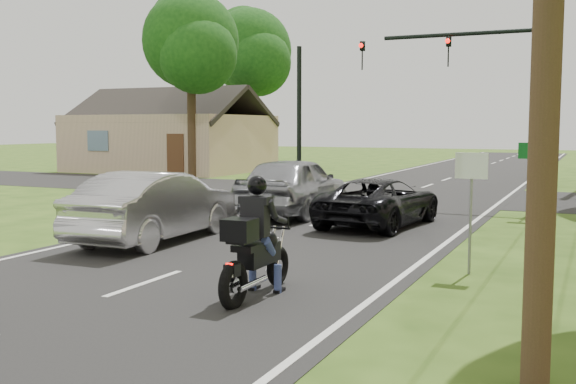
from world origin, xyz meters
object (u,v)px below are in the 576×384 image
at_px(silver_suv, 294,185).
at_px(sign_green, 528,162).
at_px(motorcycle_rider, 255,249).
at_px(sign_white, 471,183).
at_px(silver_sedan, 156,206).
at_px(dark_suv, 380,202).
at_px(traffic_signal, 489,78).

bearing_deg(silver_suv, sign_green, -164.25).
xyz_separation_m(motorcycle_rider, sign_white, (2.65, 2.99, 0.86)).
bearing_deg(silver_sedan, sign_white, 173.59).
distance_m(dark_suv, silver_sedan, 5.83).
xyz_separation_m(traffic_signal, sign_white, (1.36, -11.02, -2.54)).
relative_size(silver_sedan, traffic_signal, 0.74).
bearing_deg(motorcycle_rider, traffic_signal, 84.13).
bearing_deg(sign_white, silver_suv, 135.54).
relative_size(silver_sedan, sign_green, 2.24).
xyz_separation_m(sign_white, sign_green, (0.20, 8.00, 0.00)).
distance_m(motorcycle_rider, sign_green, 11.39).
relative_size(motorcycle_rider, silver_sedan, 0.46).
height_order(silver_suv, sign_green, sign_green).
xyz_separation_m(silver_sedan, sign_green, (7.19, 7.46, 0.80)).
distance_m(silver_suv, traffic_signal, 7.65).
bearing_deg(sign_green, traffic_signal, 117.38).
relative_size(motorcycle_rider, sign_green, 1.02).
distance_m(traffic_signal, sign_green, 4.24).
bearing_deg(dark_suv, motorcycle_rider, 99.11).
bearing_deg(traffic_signal, sign_green, -62.62).
height_order(motorcycle_rider, silver_suv, motorcycle_rider).
bearing_deg(silver_suv, silver_sedan, 77.24).
relative_size(motorcycle_rider, dark_suv, 0.49).
height_order(motorcycle_rider, sign_green, sign_green).
relative_size(dark_suv, sign_green, 2.09).
bearing_deg(dark_suv, sign_white, 128.25).
relative_size(silver_sedan, sign_white, 2.24).
bearing_deg(sign_green, sign_white, -91.43).
relative_size(sign_white, sign_green, 1.00).
bearing_deg(motorcycle_rider, sign_green, 74.84).
bearing_deg(motorcycle_rider, sign_white, 47.81).
bearing_deg(dark_suv, silver_suv, -13.78).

